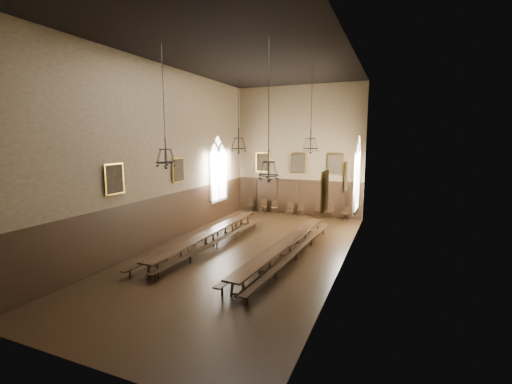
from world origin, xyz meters
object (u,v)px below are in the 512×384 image
Objects in this scene: chandelier_front_left at (166,154)px; chair_0 at (250,208)px; chandelier_back_left at (239,144)px; chandelier_back_right at (311,142)px; chair_2 at (274,210)px; chair_7 at (346,216)px; bench_right_outer at (296,254)px; bench_left_inner at (217,244)px; chair_1 at (263,209)px; chair_4 at (301,213)px; chandelier_front_right at (268,166)px; bench_left_outer at (195,242)px; bench_right_inner at (272,250)px; table_left at (210,239)px; chair_5 at (317,213)px; table_right at (286,250)px; chair_3 at (290,212)px; chair_6 at (329,215)px.

chair_0 is at bearing 96.30° from chandelier_front_left.
chandelier_back_right is at bearing -0.26° from chandelier_back_left.
chair_2 reaches higher than chair_7.
bench_right_outer is 10.62× the size of chair_0.
chair_2 is 0.22× the size of chandelier_back_left.
chair_1 is at bearing 96.12° from bench_left_inner.
chair_4 is 11.47m from chandelier_front_right.
bench_right_inner reaches higher than bench_left_outer.
chandelier_back_right is (4.98, 3.16, 4.91)m from bench_left_outer.
bench_left_inner is at bearing -26.36° from table_left.
chair_0 is at bearing 116.97° from chandelier_front_right.
chandelier_back_right is (-0.19, 3.02, 4.88)m from bench_right_outer.
bench_left_inner is at bearing -178.22° from bench_right_inner.
bench_right_inner is at bearing -76.02° from chair_5.
bench_left_outer is at bearing 157.91° from chandelier_front_right.
bench_right_inner is 9.70× the size of chair_1.
chandelier_front_left is at bearing -106.14° from chair_4.
table_right is 3.50m from bench_left_inner.
table_right is 9.32m from chair_2.
chair_3 is 1.08× the size of chair_4.
bench_left_outer is 2.21× the size of chandelier_back_right.
chair_1 is 1.05× the size of chair_6.
table_left is at bearing -148.39° from chandelier_back_right.
bench_right_outer is 10.53× the size of chair_6.
table_right is 10.31× the size of chair_0.
chandelier_back_left is 6.27m from chandelier_front_right.
chandelier_back_left is at bearing 85.21° from chandelier_front_left.
chandelier_front_right is (5.40, -10.61, 4.05)m from chair_0.
bench_left_inner is at bearing 75.72° from chandelier_front_left.
chair_0 is 0.22× the size of chandelier_back_right.
bench_left_inner is at bearing -105.66° from chair_4.
chandelier_back_left is (-0.23, 3.01, 4.83)m from bench_left_inner.
bench_right_outer is (0.52, -0.09, -0.09)m from table_right.
chandelier_front_right is (-0.07, -2.09, 3.96)m from table_right.
table_left is 6.09m from chandelier_front_right.
chair_7 reaches higher than bench_right_outer.
bench_left_outer is 0.99× the size of bench_left_inner.
chandelier_front_right is (2.33, -10.59, 4.06)m from chair_3.
bench_left_inner is 9.98× the size of chair_3.
chair_3 is (1.18, -0.11, -0.00)m from chair_2.
chair_3 is 0.20× the size of chandelier_front_left.
bench_left_outer is at bearing -171.87° from bench_left_inner.
bench_left_outer is 1.98× the size of chandelier_front_left.
chandelier_back_right reaches higher than table_left.
chair_3 is at bearing 116.09° from chandelier_back_right.
bench_right_outer is at bearing -0.41° from bench_left_inner.
chair_5 is 1.93m from chair_7.
chair_2 is 3.97m from chair_6.
chair_2 is at bearing 124.56° from chandelier_back_right.
bench_right_outer is at bearing 73.51° from chandelier_front_right.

